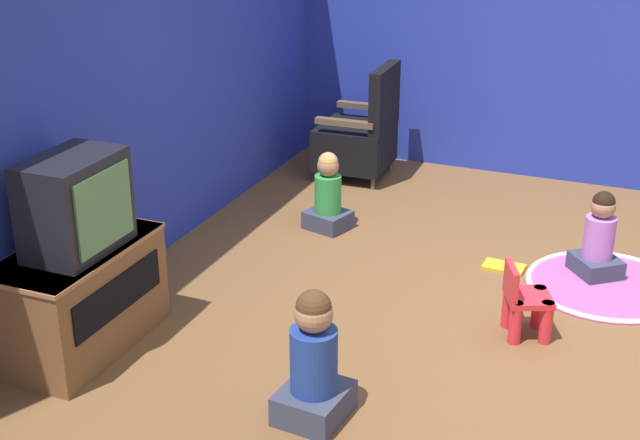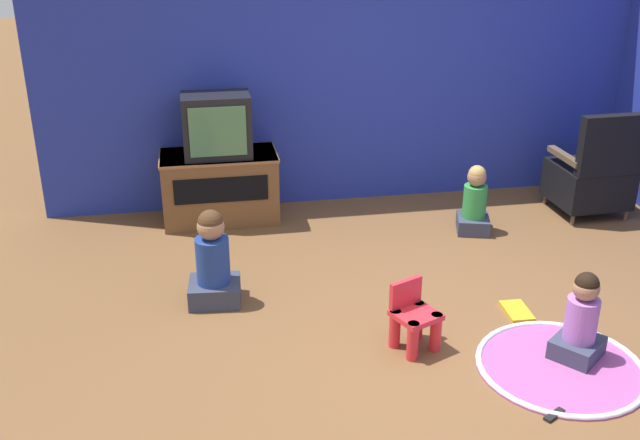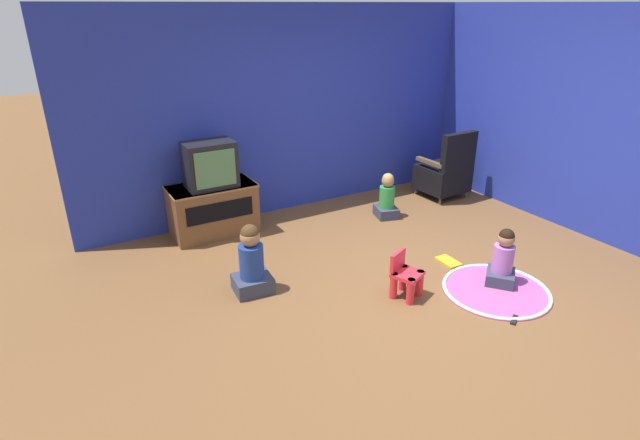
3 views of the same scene
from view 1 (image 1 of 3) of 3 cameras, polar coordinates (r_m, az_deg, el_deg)
ground_plane at (r=5.76m, az=11.97°, el=-5.35°), size 30.00×30.00×0.00m
wall_back at (r=6.02m, az=-11.73°, el=9.28°), size 5.57×0.12×2.62m
wall_right at (r=7.70m, az=18.23°, el=11.51°), size 0.12×5.57×2.62m
tv_cabinet at (r=5.23m, az=-15.13°, el=-4.74°), size 1.02×0.55×0.62m
television at (r=4.97m, az=-15.38°, el=0.96°), size 0.58×0.38×0.54m
black_armchair at (r=7.71m, az=2.59°, el=5.39°), size 0.64×0.63×0.99m
yellow_kid_chair at (r=5.36m, az=12.98°, el=-5.32°), size 0.35×0.34×0.45m
play_mat at (r=6.15m, az=17.84°, el=-3.99°), size 1.04×1.04×0.04m
child_watching_left at (r=4.45m, az=-0.40°, el=-9.19°), size 0.39×0.35×0.71m
child_watching_center at (r=6.65m, az=0.51°, el=1.55°), size 0.34×0.37×0.60m
child_watching_right at (r=6.19m, az=17.42°, el=-1.21°), size 0.41×0.40×0.60m
book at (r=6.23m, az=11.68°, el=-2.96°), size 0.18×0.28×0.02m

